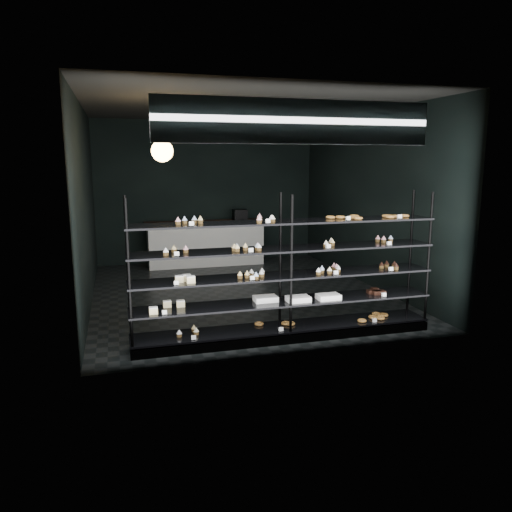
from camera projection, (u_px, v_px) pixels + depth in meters
The scene contains 5 objects.
room at pixel (238, 202), 8.63m from camera, with size 5.01×6.01×3.20m.
display_shelf at pixel (283, 292), 6.50m from camera, with size 4.00×0.50×1.91m.
signage at pixel (298, 122), 5.64m from camera, with size 3.30×0.05×0.50m.
pendant_lamp at pixel (162, 151), 7.14m from camera, with size 0.31×0.31×0.89m.
service_counter at pixel (206, 243), 11.16m from camera, with size 2.64×0.65×1.23m.
Camera 1 is at (-2.03, -8.41, 2.32)m, focal length 35.00 mm.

